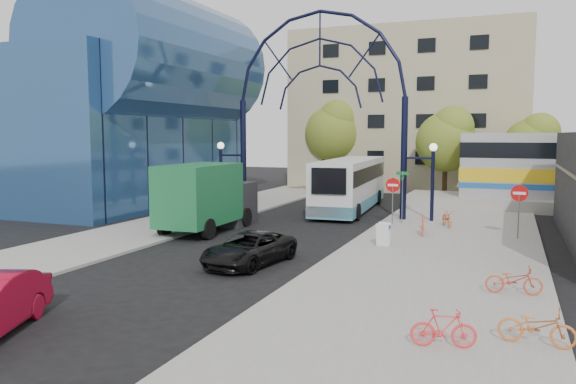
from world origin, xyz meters
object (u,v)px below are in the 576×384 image
at_px(green_truck, 208,197).
at_px(bike_far_c, 537,326).
at_px(tree_north_a, 447,138).
at_px(tree_north_b, 335,130).
at_px(street_name_sign, 402,186).
at_px(bike_near_b, 423,225).
at_px(black_suv, 249,249).
at_px(do_not_enter_sign, 519,199).
at_px(stop_sign, 393,189).
at_px(sandwich_board, 383,232).
at_px(bike_far_a, 514,280).
at_px(bike_far_b, 443,328).
at_px(city_bus, 350,184).
at_px(gateway_arch, 320,72).
at_px(bike_near_a, 447,218).
at_px(tree_north_c, 534,143).

distance_m(green_truck, bike_far_c, 18.69).
relative_size(tree_north_a, tree_north_b, 0.88).
xyz_separation_m(street_name_sign, bike_near_b, (1.58, -3.27, -1.55)).
bearing_deg(black_suv, do_not_enter_sign, 51.02).
xyz_separation_m(stop_sign, sandwich_board, (0.80, -6.02, -1.25)).
bearing_deg(bike_far_a, green_truck, 58.00).
bearing_deg(bike_far_a, street_name_sign, 18.02).
bearing_deg(bike_far_b, tree_north_b, 7.84).
bearing_deg(bike_far_c, sandwich_board, 33.78).
bearing_deg(street_name_sign, tree_north_a, 86.04).
relative_size(street_name_sign, bike_far_b, 1.90).
bearing_deg(sandwich_board, do_not_enter_sign, 36.68).
distance_m(stop_sign, bike_far_b, 17.63).
distance_m(sandwich_board, bike_far_a, 7.79).
distance_m(tree_north_b, black_suv, 29.65).
xyz_separation_m(sandwich_board, green_truck, (-9.25, 1.18, 0.97)).
relative_size(city_bus, bike_near_b, 8.01).
distance_m(green_truck, black_suv, 8.01).
distance_m(gateway_arch, black_suv, 15.19).
xyz_separation_m(bike_far_a, bike_far_b, (-1.49, -5.16, 0.01)).
bearing_deg(bike_near_b, tree_north_b, 108.86).
distance_m(city_bus, green_truck, 11.39).
xyz_separation_m(sandwich_board, tree_north_b, (-9.48, 23.95, 4.52)).
bearing_deg(do_not_enter_sign, bike_near_a, 145.84).
height_order(sandwich_board, bike_far_a, sandwich_board).
height_order(street_name_sign, city_bus, city_bus).
distance_m(stop_sign, tree_north_c, 17.68).
bearing_deg(bike_near_b, do_not_enter_sign, 0.51).
xyz_separation_m(tree_north_a, green_truck, (-9.77, -18.77, -2.89)).
xyz_separation_m(street_name_sign, tree_north_c, (6.92, 15.33, 2.15)).
distance_m(do_not_enter_sign, bike_near_b, 4.50).
bearing_deg(bike_near_a, gateway_arch, 147.90).
bearing_deg(gateway_arch, bike_near_b, -34.58).
relative_size(street_name_sign, bike_near_a, 1.63).
height_order(gateway_arch, black_suv, gateway_arch).
relative_size(tree_north_b, bike_far_c, 4.78).
xyz_separation_m(tree_north_a, tree_north_b, (-10.00, 4.00, 0.66)).
distance_m(green_truck, bike_near_b, 10.71).
bearing_deg(sandwich_board, stop_sign, 97.57).
xyz_separation_m(sandwich_board, tree_north_c, (6.52, 21.95, 3.53)).
relative_size(street_name_sign, green_truck, 0.41).
bearing_deg(green_truck, tree_north_b, 90.07).
xyz_separation_m(street_name_sign, tree_north_b, (-9.08, 17.33, 3.14)).
bearing_deg(bike_near_a, tree_north_b, 103.57).
distance_m(sandwich_board, tree_north_c, 23.17).
xyz_separation_m(do_not_enter_sign, tree_north_c, (1.12, 17.93, 2.30)).
distance_m(stop_sign, tree_north_b, 20.18).
relative_size(bike_near_b, bike_far_c, 0.91).
relative_size(city_bus, bike_far_a, 7.48).
bearing_deg(gateway_arch, bike_far_c, -58.09).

